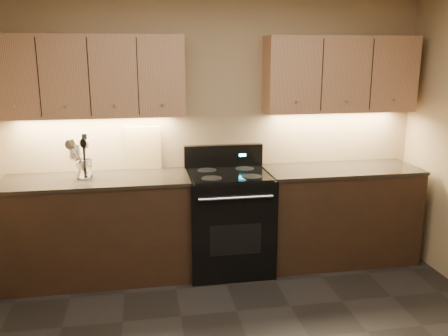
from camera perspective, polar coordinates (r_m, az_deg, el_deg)
The scene contains 14 objects.
wall_back at distance 4.54m, azimuth -1.16°, elevation 4.84°, with size 4.00×0.04×2.60m, color #988259.
counter_left at distance 4.42m, azimuth -14.82°, elevation -7.04°, with size 1.62×0.62×0.93m.
counter_right at distance 4.78m, azimuth 13.64°, elevation -5.39°, with size 1.46×0.62×0.93m.
stove at distance 4.45m, azimuth 0.55°, elevation -6.27°, with size 0.76×0.68×1.14m.
upper_cab_left at distance 4.31m, azimuth -15.75°, elevation 10.57°, with size 1.60×0.30×0.70m, color tan.
upper_cab_right at distance 4.67m, azimuth 13.83°, elevation 10.88°, with size 1.44×0.30×0.70m, color tan.
outlet_plate at distance 4.55m, azimuth -17.53°, elevation 1.94°, with size 0.09×0.01×0.12m, color #B2B5BA.
utensil_crock at distance 4.31m, azimuth -16.45°, elevation -0.16°, with size 0.14×0.14×0.17m.
cutting_board at distance 4.48m, azimuth -9.67°, elevation 2.40°, with size 0.32×0.02×0.41m, color tan.
wooden_spoon at distance 4.30m, azimuth -17.06°, elevation 1.09°, with size 0.06×0.06×0.32m, color tan, non-canonical shape.
black_spoon at distance 4.31m, azimuth -16.50°, elevation 1.31°, with size 0.06×0.06×0.34m, color black, non-canonical shape.
black_turner at distance 4.25m, azimuth -16.53°, elevation 1.46°, with size 0.08×0.08×0.38m, color black, non-canonical shape.
steel_spatula at distance 4.28m, azimuth -16.19°, elevation 1.43°, with size 0.08×0.08×0.37m, color silver, non-canonical shape.
steel_skimmer at distance 4.28m, azimuth -16.26°, elevation 1.22°, with size 0.09×0.09×0.34m, color silver, non-canonical shape.
Camera 1 is at (-0.68, -2.43, 1.99)m, focal length 38.00 mm.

